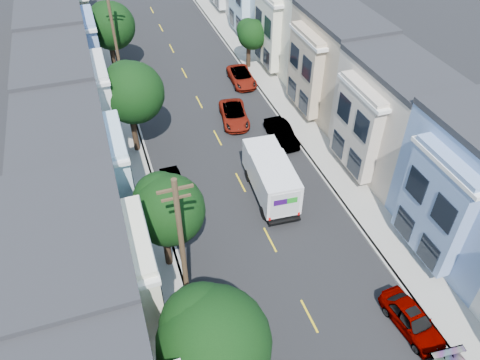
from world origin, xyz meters
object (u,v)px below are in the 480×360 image
object	(u,v)px
tree_d	(132,93)
parked_left_c	(231,351)
tree_far_r	(251,35)
tree_b	(212,344)
parked_left_d	(173,186)
utility_pole_near	(183,258)
tree_c	(167,211)
parked_right_b	(412,319)
parked_right_c	(281,133)
tree_e	(110,26)
parked_right_d	(242,77)
utility_pole_far	(115,41)
lead_sedan	(234,115)
fedex_truck	(271,176)

from	to	relation	value
tree_d	parked_left_c	size ratio (longest dim) A/B	1.86
tree_far_r	tree_b	bearing A→B (deg)	-112.35
parked_left_c	parked_left_d	size ratio (longest dim) A/B	1.08
tree_d	utility_pole_near	xyz separation A→B (m)	(0.00, -16.41, -0.03)
tree_c	parked_right_b	distance (m)	14.57
parked_left_d	parked_right_c	distance (m)	10.39
utility_pole_near	parked_right_c	size ratio (longest dim) A/B	2.39
tree_e	tree_far_r	bearing A→B (deg)	-13.03
tree_d	parked_right_c	bearing A→B (deg)	-12.10
parked_left_c	parked_right_d	distance (m)	28.84
utility_pole_far	lead_sedan	distance (m)	12.48
lead_sedan	parked_right_b	bearing A→B (deg)	-73.93
tree_far_r	parked_right_c	world-z (taller)	tree_far_r
tree_e	parked_right_b	world-z (taller)	tree_e
tree_far_r	parked_left_c	size ratio (longest dim) A/B	1.24
tree_b	fedex_truck	size ratio (longest dim) A/B	1.25
utility_pole_far	parked_left_c	bearing A→B (deg)	-87.23
parked_left_d	utility_pole_far	bearing A→B (deg)	95.65
tree_far_r	parked_right_b	world-z (taller)	tree_far_r
tree_d	utility_pole_far	distance (m)	9.59
fedex_truck	lead_sedan	world-z (taller)	fedex_truck
tree_e	parked_left_d	world-z (taller)	tree_e
parked_right_c	parked_right_d	size ratio (longest dim) A/B	0.90
tree_d	lead_sedan	distance (m)	9.66
tree_d	parked_right_d	xyz separation A→B (m)	(11.20, 7.77, -4.54)
tree_far_r	parked_left_d	bearing A→B (deg)	-125.56
tree_c	tree_e	xyz separation A→B (m)	(0.00, 25.93, 0.44)
lead_sedan	tree_c	bearing A→B (deg)	-112.51
parked_left_d	parked_right_c	size ratio (longest dim) A/B	0.89
tree_e	parked_right_c	xyz separation A→B (m)	(11.20, -16.09, -4.22)
utility_pole_far	parked_left_d	distance (m)	16.17
fedex_truck	parked_left_d	size ratio (longest dim) A/B	1.70
tree_d	lead_sedan	world-z (taller)	tree_d
utility_pole_far	lead_sedan	bearing A→B (deg)	-43.89
tree_d	fedex_truck	size ratio (longest dim) A/B	1.18
tree_c	parked_left_c	size ratio (longest dim) A/B	1.62
tree_e	tree_d	bearing A→B (deg)	-90.00
tree_c	parked_right_c	xyz separation A→B (m)	(11.20, 9.84, -3.78)
parked_left_d	parked_right_d	xyz separation A→B (m)	(9.80, 13.63, 0.02)
tree_b	utility_pole_far	distance (m)	31.06
parked_right_b	parked_right_c	distance (m)	18.35
tree_far_r	parked_right_b	distance (m)	31.57
tree_b	parked_right_c	size ratio (longest dim) A/B	1.89
tree_far_r	lead_sedan	world-z (taller)	tree_far_r
tree_b	utility_pole_far	world-z (taller)	utility_pole_far
tree_b	tree_e	size ratio (longest dim) A/B	1.10
utility_pole_far	tree_e	bearing A→B (deg)	90.03
parked_left_d	parked_right_c	xyz separation A→B (m)	(9.80, 3.46, 0.07)
fedex_truck	parked_right_d	distance (m)	16.46
utility_pole_far	fedex_truck	bearing A→B (deg)	-66.25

